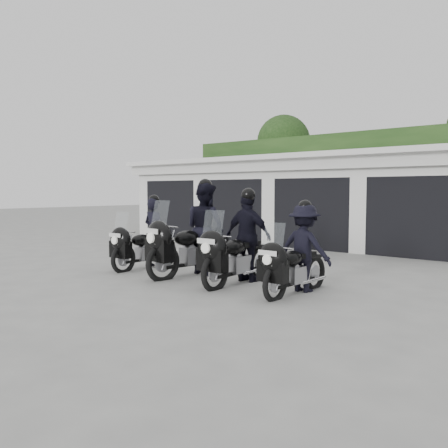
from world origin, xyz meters
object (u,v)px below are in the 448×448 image
Objects in this scene: police_bike_b at (198,233)px; police_bike_d at (300,252)px; police_bike_c at (243,242)px; police_bike_a at (146,238)px.

police_bike_d is at bearing 2.38° from police_bike_b.
police_bike_c is 1.13× the size of police_bike_d.
police_bike_a is 2.82m from police_bike_c.
police_bike_b reaches higher than police_bike_d.
police_bike_a is at bearing -167.50° from police_bike_b.
police_bike_b reaches higher than police_bike_a.
police_bike_d is at bearing -4.41° from police_bike_c.
police_bike_d is (4.16, -0.02, 0.02)m from police_bike_a.
police_bike_a is at bearing -179.21° from police_bike_d.
police_bike_d is (1.34, -0.07, -0.09)m from police_bike_c.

